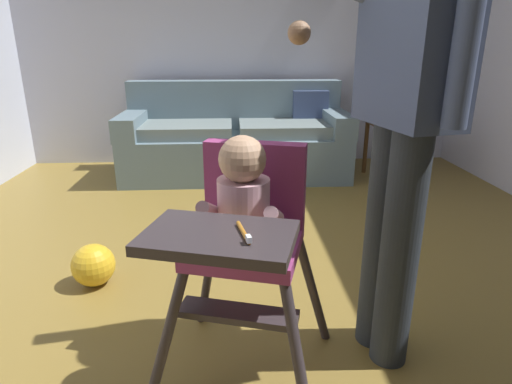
{
  "coord_description": "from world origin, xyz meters",
  "views": [
    {
      "loc": [
        -0.13,
        -1.91,
        1.18
      ],
      "look_at": [
        -0.06,
        -0.68,
        0.76
      ],
      "focal_mm": 30.09,
      "sensor_mm": 36.0,
      "label": 1
    }
  ],
  "objects_px": {
    "couch": "(237,140)",
    "high_chair": "(245,222)",
    "sippy_cup": "(398,117)",
    "side_table": "(390,137)",
    "adult_standing": "(404,111)",
    "toy_ball": "(93,265)"
  },
  "relations": [
    {
      "from": "couch",
      "to": "high_chair",
      "type": "distance_m",
      "value": 2.73
    },
    {
      "from": "high_chair",
      "to": "sippy_cup",
      "type": "bearing_deg",
      "value": 165.28
    },
    {
      "from": "side_table",
      "to": "sippy_cup",
      "type": "distance_m",
      "value": 0.2
    },
    {
      "from": "couch",
      "to": "adult_standing",
      "type": "relative_size",
      "value": 1.22
    },
    {
      "from": "side_table",
      "to": "toy_ball",
      "type": "bearing_deg",
      "value": -140.45
    },
    {
      "from": "high_chair",
      "to": "sippy_cup",
      "type": "relative_size",
      "value": 9.26
    },
    {
      "from": "toy_ball",
      "to": "adult_standing",
      "type": "bearing_deg",
      "value": -23.84
    },
    {
      "from": "high_chair",
      "to": "side_table",
      "type": "xyz_separation_m",
      "value": [
        1.42,
        2.5,
        -0.25
      ]
    },
    {
      "from": "couch",
      "to": "high_chair",
      "type": "bearing_deg",
      "value": -0.18
    },
    {
      "from": "sippy_cup",
      "to": "toy_ball",
      "type": "bearing_deg",
      "value": -141.07
    },
    {
      "from": "couch",
      "to": "toy_ball",
      "type": "xyz_separation_m",
      "value": [
        -0.77,
        -2.02,
        -0.22
      ]
    },
    {
      "from": "toy_ball",
      "to": "high_chair",
      "type": "bearing_deg",
      "value": -42.35
    },
    {
      "from": "adult_standing",
      "to": "high_chair",
      "type": "bearing_deg",
      "value": 0.24
    },
    {
      "from": "adult_standing",
      "to": "sippy_cup",
      "type": "xyz_separation_m",
      "value": [
        0.92,
        2.38,
        -0.4
      ]
    },
    {
      "from": "high_chair",
      "to": "toy_ball",
      "type": "bearing_deg",
      "value": -116.58
    },
    {
      "from": "couch",
      "to": "side_table",
      "type": "xyz_separation_m",
      "value": [
        1.41,
        -0.21,
        0.05
      ]
    },
    {
      "from": "high_chair",
      "to": "adult_standing",
      "type": "distance_m",
      "value": 0.66
    },
    {
      "from": "adult_standing",
      "to": "side_table",
      "type": "height_order",
      "value": "adult_standing"
    },
    {
      "from": "toy_ball",
      "to": "side_table",
      "type": "xyz_separation_m",
      "value": [
        2.18,
        1.8,
        0.27
      ]
    },
    {
      "from": "high_chair",
      "to": "toy_ball",
      "type": "distance_m",
      "value": 1.15
    },
    {
      "from": "side_table",
      "to": "couch",
      "type": "bearing_deg",
      "value": 171.37
    },
    {
      "from": "toy_ball",
      "to": "sippy_cup",
      "type": "distance_m",
      "value": 2.91
    }
  ]
}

